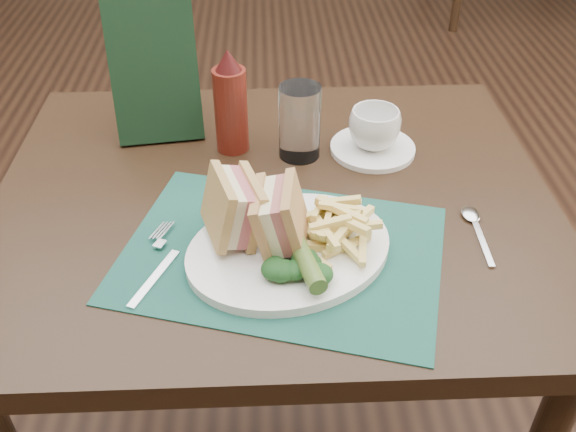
% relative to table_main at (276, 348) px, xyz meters
% --- Properties ---
extents(floor, '(7.00, 7.00, 0.00)m').
position_rel_table_main_xyz_m(floor, '(0.00, 0.50, -0.38)').
color(floor, black).
rests_on(floor, ground).
extents(table_main, '(0.90, 0.75, 0.75)m').
position_rel_table_main_xyz_m(table_main, '(0.00, 0.00, 0.00)').
color(table_main, black).
rests_on(table_main, ground).
extents(placemat, '(0.52, 0.43, 0.00)m').
position_rel_table_main_xyz_m(placemat, '(0.01, -0.15, 0.38)').
color(placemat, '#17493E').
rests_on(placemat, table_main).
extents(plate, '(0.37, 0.34, 0.01)m').
position_rel_table_main_xyz_m(plate, '(0.02, -0.15, 0.38)').
color(plate, white).
rests_on(plate, placemat).
extents(sandwich_half_a, '(0.10, 0.12, 0.10)m').
position_rel_table_main_xyz_m(sandwich_half_a, '(-0.08, -0.13, 0.44)').
color(sandwich_half_a, tan).
rests_on(sandwich_half_a, plate).
extents(sandwich_half_b, '(0.09, 0.11, 0.10)m').
position_rel_table_main_xyz_m(sandwich_half_b, '(-0.01, -0.14, 0.44)').
color(sandwich_half_b, tan).
rests_on(sandwich_half_b, plate).
extents(kale_garnish, '(0.11, 0.08, 0.03)m').
position_rel_table_main_xyz_m(kale_garnish, '(0.03, -0.21, 0.41)').
color(kale_garnish, '#133416').
rests_on(kale_garnish, plate).
extents(pickle_spear, '(0.05, 0.12, 0.03)m').
position_rel_table_main_xyz_m(pickle_spear, '(0.04, -0.20, 0.41)').
color(pickle_spear, '#446225').
rests_on(pickle_spear, plate).
extents(fries_pile, '(0.18, 0.20, 0.05)m').
position_rel_table_main_xyz_m(fries_pile, '(0.08, -0.13, 0.42)').
color(fries_pile, '#F7DE7B').
rests_on(fries_pile, plate).
extents(fork, '(0.10, 0.17, 0.01)m').
position_rel_table_main_xyz_m(fork, '(-0.17, -0.16, 0.38)').
color(fork, silver).
rests_on(fork, placemat).
extents(spoon, '(0.04, 0.15, 0.01)m').
position_rel_table_main_xyz_m(spoon, '(0.30, -0.11, 0.38)').
color(spoon, silver).
rests_on(spoon, table_main).
extents(saucer, '(0.16, 0.16, 0.01)m').
position_rel_table_main_xyz_m(saucer, '(0.18, 0.12, 0.38)').
color(saucer, white).
rests_on(saucer, table_main).
extents(coffee_cup, '(0.11, 0.11, 0.07)m').
position_rel_table_main_xyz_m(coffee_cup, '(0.18, 0.12, 0.42)').
color(coffee_cup, white).
rests_on(coffee_cup, saucer).
extents(drinking_glass, '(0.09, 0.09, 0.13)m').
position_rel_table_main_xyz_m(drinking_glass, '(0.05, 0.12, 0.44)').
color(drinking_glass, white).
rests_on(drinking_glass, table_main).
extents(ketchup_bottle, '(0.08, 0.08, 0.19)m').
position_rel_table_main_xyz_m(ketchup_bottle, '(-0.07, 0.14, 0.47)').
color(ketchup_bottle, '#56160E').
rests_on(ketchup_bottle, table_main).
extents(check_presenter, '(0.16, 0.11, 0.24)m').
position_rel_table_main_xyz_m(check_presenter, '(-0.20, 0.21, 0.50)').
color(check_presenter, black).
rests_on(check_presenter, table_main).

